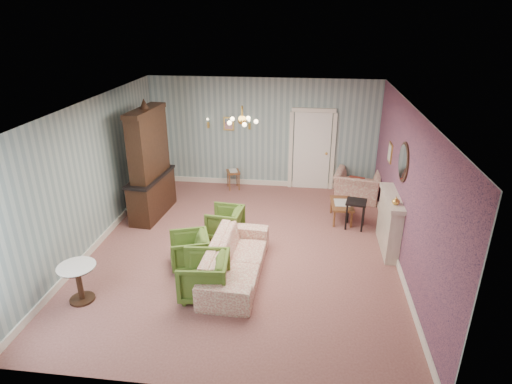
# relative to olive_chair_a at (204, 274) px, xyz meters

# --- Properties ---
(floor) EXTENTS (7.00, 7.00, 0.00)m
(floor) POSITION_rel_olive_chair_a_xyz_m (0.43, 1.56, -0.41)
(floor) COLOR #935E55
(floor) RESTS_ON ground
(ceiling) EXTENTS (7.00, 7.00, 0.00)m
(ceiling) POSITION_rel_olive_chair_a_xyz_m (0.43, 1.56, 2.49)
(ceiling) COLOR white
(ceiling) RESTS_ON ground
(wall_back) EXTENTS (6.00, 0.00, 6.00)m
(wall_back) POSITION_rel_olive_chair_a_xyz_m (0.43, 5.06, 1.04)
(wall_back) COLOR gray
(wall_back) RESTS_ON ground
(wall_front) EXTENTS (6.00, 0.00, 6.00)m
(wall_front) POSITION_rel_olive_chair_a_xyz_m (0.43, -1.94, 1.04)
(wall_front) COLOR gray
(wall_front) RESTS_ON ground
(wall_left) EXTENTS (0.00, 7.00, 7.00)m
(wall_left) POSITION_rel_olive_chair_a_xyz_m (-2.57, 1.56, 1.04)
(wall_left) COLOR gray
(wall_left) RESTS_ON ground
(wall_right) EXTENTS (0.00, 7.00, 7.00)m
(wall_right) POSITION_rel_olive_chair_a_xyz_m (3.43, 1.56, 1.04)
(wall_right) COLOR gray
(wall_right) RESTS_ON ground
(wall_right_floral) EXTENTS (0.00, 7.00, 7.00)m
(wall_right_floral) POSITION_rel_olive_chair_a_xyz_m (3.42, 1.56, 1.04)
(wall_right_floral) COLOR #BB5D6A
(wall_right_floral) RESTS_ON ground
(door) EXTENTS (1.12, 0.12, 2.16)m
(door) POSITION_rel_olive_chair_a_xyz_m (1.73, 5.02, 0.67)
(door) COLOR white
(door) RESTS_ON floor
(olive_chair_a) EXTENTS (0.81, 0.85, 0.81)m
(olive_chair_a) POSITION_rel_olive_chair_a_xyz_m (0.00, 0.00, 0.00)
(olive_chair_a) COLOR #4A6A25
(olive_chair_a) RESTS_ON floor
(olive_chair_b) EXTENTS (0.84, 0.87, 0.71)m
(olive_chair_b) POSITION_rel_olive_chair_a_xyz_m (-0.48, 0.86, -0.05)
(olive_chair_b) COLOR #4A6A25
(olive_chair_b) RESTS_ON floor
(olive_chair_c) EXTENTS (0.72, 0.76, 0.71)m
(olive_chair_c) POSITION_rel_olive_chair_a_xyz_m (-0.04, 2.08, -0.05)
(olive_chair_c) COLOR #4A6A25
(olive_chair_c) RESTS_ON floor
(sofa_chintz) EXTENTS (0.75, 2.34, 0.91)m
(sofa_chintz) POSITION_rel_olive_chair_a_xyz_m (0.43, 0.63, 0.05)
(sofa_chintz) COLOR #A54C42
(sofa_chintz) RESTS_ON floor
(wingback_chair) EXTENTS (1.24, 0.95, 0.97)m
(wingback_chair) POSITION_rel_olive_chair_a_xyz_m (2.92, 4.37, 0.08)
(wingback_chair) COLOR #A54C42
(wingback_chair) RESTS_ON floor
(dresser) EXTENTS (0.69, 1.64, 2.66)m
(dresser) POSITION_rel_olive_chair_a_xyz_m (-1.92, 2.92, 0.93)
(dresser) COLOR black
(dresser) RESTS_ON floor
(fireplace) EXTENTS (0.30, 1.40, 1.16)m
(fireplace) POSITION_rel_olive_chair_a_xyz_m (3.29, 1.96, 0.17)
(fireplace) COLOR beige
(fireplace) RESTS_ON floor
(mantel_vase) EXTENTS (0.15, 0.15, 0.15)m
(mantel_vase) POSITION_rel_olive_chair_a_xyz_m (3.27, 1.56, 0.83)
(mantel_vase) COLOR gold
(mantel_vase) RESTS_ON fireplace
(oval_mirror) EXTENTS (0.04, 0.76, 0.84)m
(oval_mirror) POSITION_rel_olive_chair_a_xyz_m (3.39, 1.96, 1.44)
(oval_mirror) COLOR white
(oval_mirror) RESTS_ON wall_right
(framed_print) EXTENTS (0.04, 0.34, 0.42)m
(framed_print) POSITION_rel_olive_chair_a_xyz_m (3.40, 3.31, 1.19)
(framed_print) COLOR gold
(framed_print) RESTS_ON wall_right
(coffee_table) EXTENTS (0.51, 0.87, 0.43)m
(coffee_table) POSITION_rel_olive_chair_a_xyz_m (2.45, 3.14, -0.19)
(coffee_table) COLOR brown
(coffee_table) RESTS_ON floor
(side_table_black) EXTENTS (0.50, 0.50, 0.64)m
(side_table_black) POSITION_rel_olive_chair_a_xyz_m (2.73, 2.80, -0.09)
(side_table_black) COLOR black
(side_table_black) RESTS_ON floor
(pedestal_table) EXTENTS (0.79, 0.79, 0.67)m
(pedestal_table) POSITION_rel_olive_chair_a_xyz_m (-1.99, -0.39, -0.07)
(pedestal_table) COLOR black
(pedestal_table) RESTS_ON floor
(nesting_table) EXTENTS (0.44, 0.50, 0.54)m
(nesting_table) POSITION_rel_olive_chair_a_xyz_m (-0.32, 4.71, -0.14)
(nesting_table) COLOR brown
(nesting_table) RESTS_ON floor
(gilt_mirror_back) EXTENTS (0.28, 0.06, 0.36)m
(gilt_mirror_back) POSITION_rel_olive_chair_a_xyz_m (-0.47, 5.02, 1.29)
(gilt_mirror_back) COLOR gold
(gilt_mirror_back) RESTS_ON wall_back
(sconce_left) EXTENTS (0.16, 0.12, 0.30)m
(sconce_left) POSITION_rel_olive_chair_a_xyz_m (-1.02, 5.00, 1.29)
(sconce_left) COLOR gold
(sconce_left) RESTS_ON wall_back
(sconce_right) EXTENTS (0.16, 0.12, 0.30)m
(sconce_right) POSITION_rel_olive_chair_a_xyz_m (0.08, 5.00, 1.29)
(sconce_right) COLOR gold
(sconce_right) RESTS_ON wall_back
(chandelier) EXTENTS (0.56, 0.56, 0.36)m
(chandelier) POSITION_rel_olive_chair_a_xyz_m (0.43, 1.56, 2.22)
(chandelier) COLOR gold
(chandelier) RESTS_ON ceiling
(burgundy_cushion) EXTENTS (0.41, 0.28, 0.39)m
(burgundy_cushion) POSITION_rel_olive_chair_a_xyz_m (2.87, 4.22, 0.07)
(burgundy_cushion) COLOR maroon
(burgundy_cushion) RESTS_ON wingback_chair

